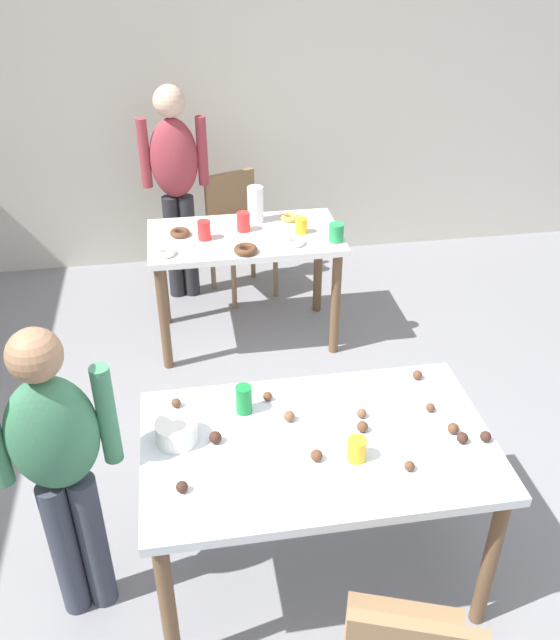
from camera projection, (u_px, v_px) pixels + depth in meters
name	position (u px, v px, depth m)	size (l,w,h in m)	color
ground_plane	(301.00, 577.00, 2.96)	(6.40, 6.40, 0.00)	gray
wall_back	(222.00, 92.00, 4.94)	(6.40, 0.10, 2.60)	beige
dining_table_near	(317.00, 458.00, 2.65)	(1.35, 0.82, 0.75)	silver
dining_table_far	(245.00, 251.00, 4.23)	(1.18, 0.64, 0.75)	white
chair_far_table	(238.00, 227.00, 4.87)	(0.52, 0.52, 0.87)	olive
person_girl_near	(59.00, 461.00, 2.43)	(0.46, 0.25, 1.36)	#383D4C
person_adult_far	(175.00, 177.00, 4.57)	(0.45, 0.21, 1.51)	#28282D
mixing_bowl	(177.00, 432.00, 2.58)	(0.16, 0.16, 0.09)	white
soda_can	(244.00, 399.00, 2.72)	(0.07, 0.07, 0.12)	#198438
fork_near	(397.00, 426.00, 2.67)	(0.17, 0.02, 0.01)	silver
cup_near_0	(357.00, 449.00, 2.49)	(0.07, 0.07, 0.09)	yellow
cake_ball_0	(215.00, 437.00, 2.58)	(0.05, 0.05, 0.05)	#3D2319
cake_ball_1	(267.00, 396.00, 2.80)	(0.04, 0.04, 0.04)	brown
cake_ball_2	(417.00, 375.00, 2.92)	(0.04, 0.04, 0.04)	brown
cake_ball_3	(317.00, 455.00, 2.50)	(0.05, 0.05, 0.05)	brown
cake_ball_4	(430.00, 408.00, 2.74)	(0.04, 0.04, 0.04)	brown
cake_ball_5	(462.00, 438.00, 2.58)	(0.04, 0.04, 0.04)	#3D2319
cake_ball_6	(362.00, 427.00, 2.64)	(0.04, 0.04, 0.04)	brown
cake_ball_7	(176.00, 403.00, 2.76)	(0.04, 0.04, 0.04)	brown
cake_ball_8	(454.00, 429.00, 2.62)	(0.04, 0.04, 0.04)	brown
cake_ball_9	(486.00, 436.00, 2.59)	(0.04, 0.04, 0.04)	#3D2319
cake_ball_10	(362.00, 413.00, 2.71)	(0.04, 0.04, 0.04)	brown
cake_ball_11	(410.00, 466.00, 2.46)	(0.04, 0.04, 0.04)	brown
cake_ball_12	(289.00, 416.00, 2.69)	(0.04, 0.04, 0.04)	brown
cake_ball_13	(182.00, 487.00, 2.37)	(0.04, 0.04, 0.04)	#3D2319
pitcher_far	(255.00, 204.00, 4.28)	(0.10, 0.10, 0.23)	white
cup_far_0	(301.00, 226.00, 4.17)	(0.07, 0.07, 0.10)	yellow
cup_far_1	(243.00, 222.00, 4.19)	(0.08, 0.08, 0.12)	red
cup_far_2	(336.00, 233.00, 4.06)	(0.09, 0.09, 0.11)	green
cup_far_3	(204.00, 230.00, 4.08)	(0.08, 0.08, 0.12)	red
donut_far_0	(165.00, 252.00, 3.92)	(0.13, 0.13, 0.04)	white
donut_far_1	(246.00, 250.00, 3.95)	(0.14, 0.14, 0.04)	brown
donut_far_2	(289.00, 217.00, 4.35)	(0.12, 0.12, 0.03)	gold
donut_far_3	(294.00, 242.00, 4.04)	(0.13, 0.13, 0.04)	white
donut_far_4	(180.00, 233.00, 4.15)	(0.12, 0.12, 0.04)	brown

